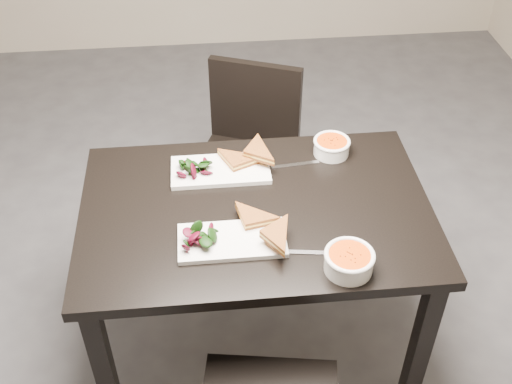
# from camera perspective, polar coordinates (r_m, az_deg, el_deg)

# --- Properties ---
(ground) EXTENTS (5.00, 5.00, 0.00)m
(ground) POSITION_cam_1_polar(r_m,az_deg,el_deg) (2.83, -9.48, -10.71)
(ground) COLOR #47474C
(ground) RESTS_ON ground
(table) EXTENTS (1.20, 0.80, 0.75)m
(table) POSITION_cam_1_polar(r_m,az_deg,el_deg) (2.21, -0.00, -3.34)
(table) COLOR black
(table) RESTS_ON ground
(chair_far) EXTENTS (0.55, 0.55, 0.85)m
(chair_far) POSITION_cam_1_polar(r_m,az_deg,el_deg) (2.87, -0.69, 4.13)
(chair_far) COLOR black
(chair_far) RESTS_ON ground
(plate_near) EXTENTS (0.34, 0.17, 0.02)m
(plate_near) POSITION_cam_1_polar(r_m,az_deg,el_deg) (2.02, -2.19, -4.42)
(plate_near) COLOR white
(plate_near) RESTS_ON table
(sandwich_near) EXTENTS (0.19, 0.16, 0.06)m
(sandwich_near) POSITION_cam_1_polar(r_m,az_deg,el_deg) (2.00, -0.39, -3.25)
(sandwich_near) COLOR #A45A22
(sandwich_near) RESTS_ON plate_near
(salad_near) EXTENTS (0.11, 0.10, 0.05)m
(salad_near) POSITION_cam_1_polar(r_m,az_deg,el_deg) (1.99, -5.09, -3.95)
(salad_near) COLOR black
(salad_near) RESTS_ON plate_near
(soup_bowl_near) EXTENTS (0.16, 0.16, 0.07)m
(soup_bowl_near) POSITION_cam_1_polar(r_m,az_deg,el_deg) (1.93, 8.44, -6.15)
(soup_bowl_near) COLOR white
(soup_bowl_near) RESTS_ON table
(cutlery_near) EXTENTS (0.18, 0.04, 0.00)m
(cutlery_near) POSITION_cam_1_polar(r_m,az_deg,el_deg) (1.99, 4.53, -5.48)
(cutlery_near) COLOR silver
(cutlery_near) RESTS_ON table
(plate_far) EXTENTS (0.36, 0.18, 0.02)m
(plate_far) POSITION_cam_1_polar(r_m,az_deg,el_deg) (2.29, -3.24, 1.99)
(plate_far) COLOR white
(plate_far) RESTS_ON table
(sandwich_far) EXTENTS (0.22, 0.19, 0.06)m
(sandwich_far) POSITION_cam_1_polar(r_m,az_deg,el_deg) (2.26, -1.60, 2.62)
(sandwich_far) COLOR #A45A22
(sandwich_far) RESTS_ON plate_far
(salad_far) EXTENTS (0.11, 0.10, 0.05)m
(salad_far) POSITION_cam_1_polar(r_m,az_deg,el_deg) (2.27, -5.79, 2.49)
(salad_far) COLOR black
(salad_far) RESTS_ON plate_far
(soup_bowl_far) EXTENTS (0.14, 0.14, 0.06)m
(soup_bowl_far) POSITION_cam_1_polar(r_m,az_deg,el_deg) (2.38, 6.87, 4.18)
(soup_bowl_far) COLOR white
(soup_bowl_far) RESTS_ON table
(cutlery_far) EXTENTS (0.18, 0.03, 0.00)m
(cutlery_far) POSITION_cam_1_polar(r_m,az_deg,el_deg) (2.33, 3.58, 2.49)
(cutlery_far) COLOR silver
(cutlery_far) RESTS_ON table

